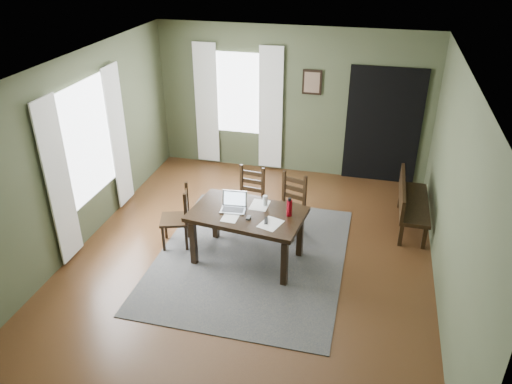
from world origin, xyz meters
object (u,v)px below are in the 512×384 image
(dining_table, at_px, (247,218))
(chair_back_left, at_px, (249,199))
(bench, at_px, (409,200))
(laptop, at_px, (234,205))
(chair_end, at_px, (178,218))
(chair_back_right, at_px, (290,206))
(water_bottle, at_px, (289,208))

(dining_table, height_order, chair_back_left, chair_back_left)
(bench, bearing_deg, laptop, 120.54)
(chair_end, distance_m, chair_back_right, 1.67)
(dining_table, bearing_deg, chair_end, -179.78)
(chair_end, relative_size, water_bottle, 3.53)
(chair_back_left, distance_m, water_bottle, 1.22)
(water_bottle, bearing_deg, laptop, 179.83)
(chair_back_left, xyz_separation_m, bench, (2.40, 0.56, -0.01))
(chair_back_left, relative_size, water_bottle, 3.60)
(laptop, bearing_deg, chair_back_right, 45.94)
(dining_table, bearing_deg, chair_back_right, 69.90)
(chair_end, relative_size, laptop, 2.57)
(chair_end, bearing_deg, water_bottle, 70.07)
(chair_back_right, relative_size, laptop, 2.58)
(chair_back_left, height_order, bench, chair_back_left)
(dining_table, bearing_deg, chair_back_left, 110.11)
(chair_end, xyz_separation_m, water_bottle, (1.63, -0.07, 0.43))
(chair_back_left, bearing_deg, chair_back_right, 0.93)
(dining_table, distance_m, water_bottle, 0.60)
(chair_back_right, bearing_deg, dining_table, -101.06)
(laptop, xyz_separation_m, water_bottle, (0.76, -0.00, 0.06))
(chair_end, distance_m, chair_back_left, 1.16)
(chair_back_left, relative_size, chair_back_right, 1.01)
(chair_back_left, distance_m, chair_back_right, 0.65)
(chair_back_left, bearing_deg, laptop, -83.76)
(chair_end, xyz_separation_m, bench, (3.25, 1.34, 0.00))
(chair_back_left, height_order, water_bottle, water_bottle)
(bench, distance_m, laptop, 2.80)
(bench, height_order, water_bottle, water_bottle)
(dining_table, xyz_separation_m, bench, (2.19, 1.47, -0.22))
(laptop, relative_size, water_bottle, 1.37)
(dining_table, bearing_deg, bench, 40.92)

